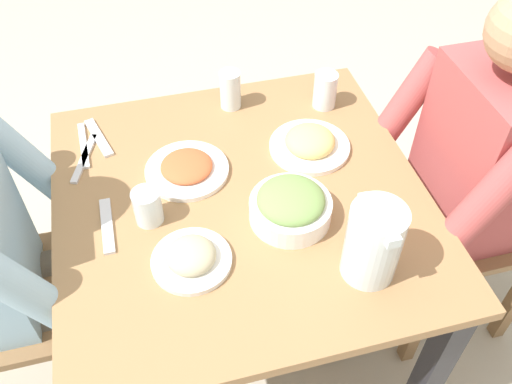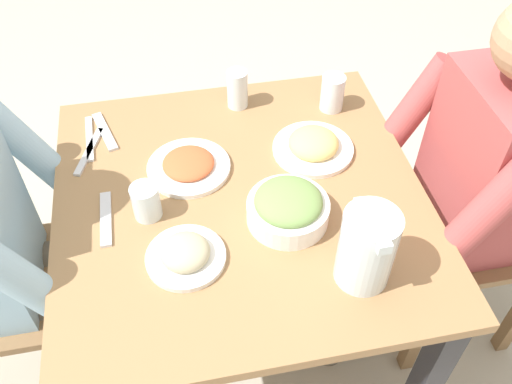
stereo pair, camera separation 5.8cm
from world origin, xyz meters
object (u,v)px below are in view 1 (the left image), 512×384
at_px(diner_near, 441,180).
at_px(water_pitcher, 373,242).
at_px(diner_far, 19,249).
at_px(water_glass_far_right, 148,206).
at_px(plate_fries, 310,143).
at_px(dining_table, 242,226).
at_px(water_glass_far_left, 325,90).
at_px(plate_rice_curry, 187,168).
at_px(water_glass_near_right, 230,90).
at_px(chair_near, 491,203).
at_px(plate_beans, 191,257).
at_px(salad_bowl, 291,206).

bearing_deg(diner_near, water_pitcher, 127.90).
distance_m(diner_far, water_glass_far_right, 0.34).
bearing_deg(plate_fries, diner_near, -114.34).
distance_m(dining_table, water_glass_far_left, 0.47).
xyz_separation_m(dining_table, plate_fries, (0.13, -0.22, 0.14)).
xyz_separation_m(diner_far, water_glass_far_left, (0.27, -0.87, 0.11)).
bearing_deg(plate_rice_curry, dining_table, -136.01).
relative_size(dining_table, diner_near, 0.77).
relative_size(water_glass_near_right, water_glass_far_right, 1.27).
xyz_separation_m(chair_near, water_glass_near_right, (0.39, 0.70, 0.27)).
relative_size(plate_fries, water_glass_far_right, 2.42).
bearing_deg(chair_near, diner_near, 90.00).
distance_m(water_pitcher, plate_beans, 0.40).
relative_size(water_glass_near_right, water_glass_far_left, 1.08).
xyz_separation_m(chair_near, diner_near, (-0.00, 0.21, 0.15)).
bearing_deg(diner_near, plate_beans, 101.58).
bearing_deg(water_glass_far_left, diner_near, -144.31).
xyz_separation_m(chair_near, salad_bowl, (-0.07, 0.66, 0.25)).
height_order(diner_near, plate_rice_curry, diner_near).
distance_m(diner_near, plate_fries, 0.37).
bearing_deg(diner_near, chair_near, -90.00).
distance_m(chair_near, plate_fries, 0.60).
relative_size(dining_table, chair_near, 1.02).
xyz_separation_m(chair_near, plate_beans, (-0.14, 0.91, 0.23)).
relative_size(diner_far, water_pitcher, 6.28).
bearing_deg(water_pitcher, plate_beans, 72.76).
distance_m(chair_near, salad_bowl, 0.71).
height_order(salad_bowl, plate_fries, salad_bowl).
relative_size(diner_far, plate_fries, 5.49).
xyz_separation_m(dining_table, water_glass_far_left, (0.30, -0.32, 0.17)).
xyz_separation_m(water_pitcher, plate_fries, (0.41, -0.00, -0.08)).
relative_size(chair_near, plate_fries, 4.13).
bearing_deg(salad_bowl, chair_near, -83.72).
relative_size(salad_bowl, water_glass_far_left, 1.84).
relative_size(diner_far, salad_bowl, 6.10).
distance_m(water_pitcher, plate_fries, 0.42).
relative_size(plate_beans, water_glass_far_right, 2.01).
distance_m(plate_fries, water_glass_far_left, 0.20).
bearing_deg(water_glass_near_right, plate_fries, -145.13).
xyz_separation_m(diner_far, salad_bowl, (-0.12, -0.65, 0.10)).
bearing_deg(water_glass_near_right, dining_table, 171.17).
bearing_deg(water_glass_far_left, plate_rice_curry, 112.12).
bearing_deg(diner_far, plate_beans, -115.71).
bearing_deg(salad_bowl, water_glass_far_right, 76.26).
bearing_deg(plate_fries, plate_rice_curry, 91.18).
relative_size(dining_table, water_pitcher, 4.82).
bearing_deg(water_glass_far_left, diner_far, 107.39).
distance_m(salad_bowl, plate_beans, 0.26).
bearing_deg(water_pitcher, plate_fries, -0.42).
xyz_separation_m(plate_beans, water_glass_far_right, (0.15, 0.07, 0.03)).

